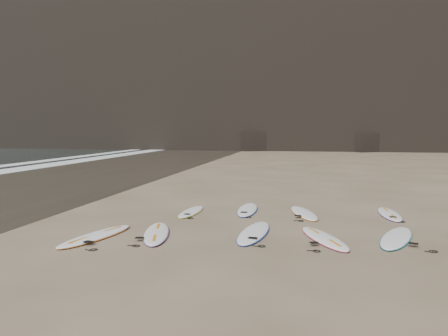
% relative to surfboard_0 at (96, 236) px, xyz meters
% --- Properties ---
extents(ground, '(240.00, 240.00, 0.00)m').
position_rel_surfboard_0_xyz_m(ground, '(4.26, 1.13, -0.05)').
color(ground, '#897559').
rests_on(ground, ground).
extents(wet_sand, '(12.00, 200.00, 0.01)m').
position_rel_surfboard_0_xyz_m(wet_sand, '(-8.74, 11.13, -0.05)').
color(wet_sand, '#383026').
rests_on(wet_sand, ground).
extents(surfboard_0, '(1.27, 2.83, 0.10)m').
position_rel_surfboard_0_xyz_m(surfboard_0, '(0.00, 0.00, 0.00)').
color(surfboard_0, white).
rests_on(surfboard_0, ground).
extents(surfboard_1, '(1.32, 2.73, 0.10)m').
position_rel_surfboard_0_xyz_m(surfboard_1, '(1.46, 0.57, -0.00)').
color(surfboard_1, white).
rests_on(surfboard_1, ground).
extents(surfboard_2, '(0.89, 2.83, 0.10)m').
position_rel_surfboard_0_xyz_m(surfboard_2, '(4.02, 1.14, 0.00)').
color(surfboard_2, white).
rests_on(surfboard_2, ground).
extents(surfboard_3, '(1.52, 2.63, 0.09)m').
position_rel_surfboard_0_xyz_m(surfboard_3, '(5.87, 0.87, -0.00)').
color(surfboard_3, white).
rests_on(surfboard_3, ground).
extents(surfboard_4, '(1.50, 2.78, 0.10)m').
position_rel_surfboard_0_xyz_m(surfboard_4, '(7.70, 1.27, -0.00)').
color(surfboard_4, white).
rests_on(surfboard_4, ground).
extents(surfboard_5, '(0.62, 2.25, 0.08)m').
position_rel_surfboard_0_xyz_m(surfboard_5, '(1.57, 3.75, -0.01)').
color(surfboard_5, white).
rests_on(surfboard_5, ground).
extents(surfboard_6, '(0.70, 2.63, 0.09)m').
position_rel_surfboard_0_xyz_m(surfboard_6, '(3.40, 4.46, -0.00)').
color(surfboard_6, white).
rests_on(surfboard_6, ground).
extents(surfboard_7, '(1.25, 2.62, 0.09)m').
position_rel_surfboard_0_xyz_m(surfboard_7, '(5.33, 4.19, -0.00)').
color(surfboard_7, white).
rests_on(surfboard_7, ground).
extents(surfboard_8, '(0.66, 2.46, 0.09)m').
position_rel_surfboard_0_xyz_m(surfboard_8, '(8.11, 4.55, -0.01)').
color(surfboard_8, white).
rests_on(surfboard_8, ground).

